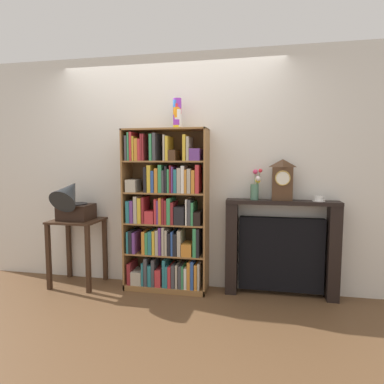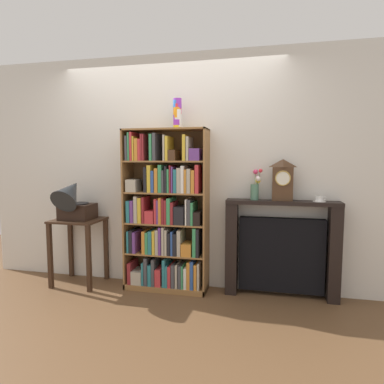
{
  "view_description": "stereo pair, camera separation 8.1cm",
  "coord_description": "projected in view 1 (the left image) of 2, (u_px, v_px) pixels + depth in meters",
  "views": [
    {
      "loc": [
        0.98,
        -3.33,
        1.44
      ],
      "look_at": [
        0.29,
        0.1,
        1.09
      ],
      "focal_mm": 30.78,
      "sensor_mm": 36.0,
      "label": 1
    },
    {
      "loc": [
        1.06,
        -3.31,
        1.44
      ],
      "look_at": [
        0.29,
        0.1,
        1.09
      ],
      "focal_mm": 30.78,
      "sensor_mm": 36.0,
      "label": 2
    }
  ],
  "objects": [
    {
      "name": "flower_vase",
      "position": [
        255.0,
        187.0,
        3.44
      ],
      "size": [
        0.12,
        0.16,
        0.32
      ],
      "color": "#4C7A60",
      "rests_on": "fireplace_mantel"
    },
    {
      "name": "fireplace_mantel",
      "position": [
        281.0,
        249.0,
        3.46
      ],
      "size": [
        1.15,
        0.21,
        1.02
      ],
      "color": "black",
      "rests_on": "ground"
    },
    {
      "name": "bookshelf",
      "position": [
        166.0,
        218.0,
        3.6
      ],
      "size": [
        0.91,
        0.31,
        1.76
      ],
      "color": "olive",
      "rests_on": "ground"
    },
    {
      "name": "ground_plane",
      "position": [
        164.0,
        293.0,
        3.58
      ],
      "size": [
        7.82,
        6.4,
        0.02
      ],
      "primitive_type": "cube",
      "color": "brown"
    },
    {
      "name": "side_table_left",
      "position": [
        77.0,
        237.0,
        3.76
      ],
      "size": [
        0.54,
        0.46,
        0.76
      ],
      "color": "#382316",
      "rests_on": "ground"
    },
    {
      "name": "gramophone",
      "position": [
        72.0,
        200.0,
        3.64
      ],
      "size": [
        0.35,
        0.5,
        0.54
      ],
      "color": "black",
      "rests_on": "side_table_left"
    },
    {
      "name": "mantel_clock",
      "position": [
        282.0,
        180.0,
        3.37
      ],
      "size": [
        0.2,
        0.12,
        0.43
      ],
      "color": "#472D1C",
      "rests_on": "fireplace_mantel"
    },
    {
      "name": "wall_back",
      "position": [
        179.0,
        172.0,
        3.73
      ],
      "size": [
        4.82,
        0.08,
        2.6
      ],
      "primitive_type": "cube",
      "color": "silver",
      "rests_on": "ground"
    },
    {
      "name": "cup_stack",
      "position": [
        177.0,
        114.0,
        3.49
      ],
      "size": [
        0.09,
        0.09,
        0.32
      ],
      "color": "yellow",
      "rests_on": "bookshelf"
    },
    {
      "name": "teacup_with_saucer",
      "position": [
        319.0,
        199.0,
        3.32
      ],
      "size": [
        0.13,
        0.13,
        0.06
      ],
      "color": "white",
      "rests_on": "fireplace_mantel"
    }
  ]
}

